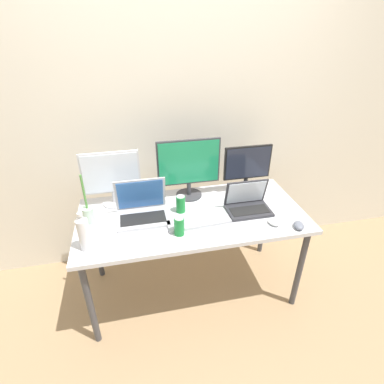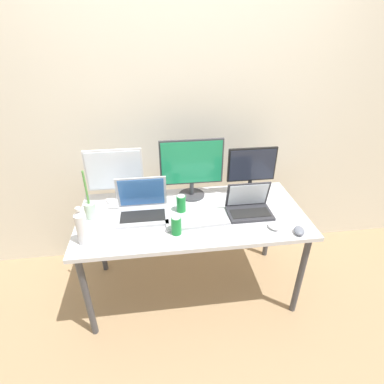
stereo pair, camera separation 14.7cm
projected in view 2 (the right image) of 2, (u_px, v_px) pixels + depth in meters
ground_plane at (192, 287)px, 2.50m from camera, size 16.00×16.00×0.00m
wall_back at (182, 113)px, 2.35m from camera, size 7.00×0.08×2.60m
work_desk at (192, 221)px, 2.16m from camera, size 1.60×0.75×0.74m
monitor_left at (115, 174)px, 2.18m from camera, size 0.41×0.18×0.41m
monitor_center at (192, 166)px, 2.22m from camera, size 0.47×0.20×0.46m
monitor_right at (252, 169)px, 2.29m from camera, size 0.37×0.18×0.38m
laptop_silver at (142, 207)px, 2.09m from camera, size 0.35×0.26×0.27m
laptop_secondary at (249, 206)px, 2.12m from camera, size 0.31×0.21×0.22m
keyboard_main at (198, 222)px, 2.02m from camera, size 0.44×0.15×0.02m
mouse_by_keyboard at (299, 231)px, 1.93m from camera, size 0.09×0.11×0.04m
mouse_by_laptop at (274, 226)px, 1.97m from camera, size 0.09×0.11×0.03m
water_bottle at (82, 227)px, 1.80m from camera, size 0.07×0.07×0.26m
soda_can_near_keyboard at (176, 225)px, 1.90m from camera, size 0.07×0.07×0.13m
soda_can_by_laptop at (181, 203)px, 2.13m from camera, size 0.07×0.07×0.13m
bamboo_vase at (90, 209)px, 2.06m from camera, size 0.08×0.08×0.36m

